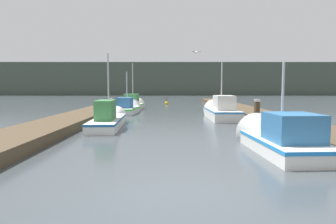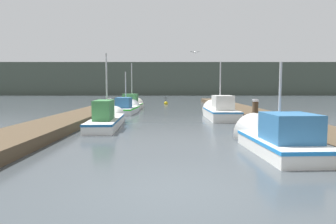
{
  "view_description": "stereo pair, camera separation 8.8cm",
  "coord_description": "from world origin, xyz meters",
  "px_view_note": "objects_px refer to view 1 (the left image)",
  "views": [
    {
      "loc": [
        -0.26,
        -5.76,
        2.08
      ],
      "look_at": [
        -0.16,
        13.21,
        0.46
      ],
      "focal_mm": 32.0,
      "sensor_mm": 36.0,
      "label": 1
    },
    {
      "loc": [
        -0.17,
        -5.76,
        2.08
      ],
      "look_at": [
        -0.16,
        13.21,
        0.46
      ],
      "focal_mm": 32.0,
      "sensor_mm": 36.0,
      "label": 2
    }
  ],
  "objects_px": {
    "mooring_piling_0": "(109,107)",
    "seagull_lead": "(195,52)",
    "fishing_boat_1": "(108,118)",
    "mooring_piling_1": "(255,112)",
    "channel_buoy": "(165,103)",
    "fishing_boat_3": "(126,108)",
    "mooring_piling_2": "(255,113)",
    "fishing_boat_0": "(277,138)",
    "fishing_boat_4": "(132,105)",
    "fishing_boat_2": "(219,111)"
  },
  "relations": [
    {
      "from": "fishing_boat_1",
      "to": "mooring_piling_1",
      "type": "height_order",
      "value": "fishing_boat_1"
    },
    {
      "from": "fishing_boat_3",
      "to": "fishing_boat_4",
      "type": "relative_size",
      "value": 1.05
    },
    {
      "from": "channel_buoy",
      "to": "seagull_lead",
      "type": "relative_size",
      "value": 1.7
    },
    {
      "from": "fishing_boat_2",
      "to": "fishing_boat_1",
      "type": "bearing_deg",
      "value": -148.64
    },
    {
      "from": "fishing_boat_4",
      "to": "channel_buoy",
      "type": "relative_size",
      "value": 5.2
    },
    {
      "from": "fishing_boat_0",
      "to": "fishing_boat_1",
      "type": "relative_size",
      "value": 0.75
    },
    {
      "from": "fishing_boat_3",
      "to": "channel_buoy",
      "type": "height_order",
      "value": "fishing_boat_3"
    },
    {
      "from": "fishing_boat_4",
      "to": "mooring_piling_2",
      "type": "xyz_separation_m",
      "value": [
        7.88,
        -12.16,
        0.27
      ]
    },
    {
      "from": "fishing_boat_2",
      "to": "seagull_lead",
      "type": "xyz_separation_m",
      "value": [
        -1.84,
        -2.17,
        3.58
      ]
    },
    {
      "from": "fishing_boat_1",
      "to": "seagull_lead",
      "type": "distance_m",
      "value": 6.27
    },
    {
      "from": "fishing_boat_1",
      "to": "mooring_piling_1",
      "type": "bearing_deg",
      "value": 1.33
    },
    {
      "from": "fishing_boat_3",
      "to": "seagull_lead",
      "type": "distance_m",
      "value": 8.68
    },
    {
      "from": "fishing_boat_3",
      "to": "mooring_piling_1",
      "type": "distance_m",
      "value": 11.0
    },
    {
      "from": "fishing_boat_0",
      "to": "fishing_boat_4",
      "type": "height_order",
      "value": "fishing_boat_4"
    },
    {
      "from": "fishing_boat_1",
      "to": "fishing_boat_3",
      "type": "xyz_separation_m",
      "value": [
        -0.12,
        8.08,
        -0.04
      ]
    },
    {
      "from": "fishing_boat_1",
      "to": "mooring_piling_1",
      "type": "relative_size",
      "value": 4.46
    },
    {
      "from": "mooring_piling_2",
      "to": "mooring_piling_0",
      "type": "bearing_deg",
      "value": 146.1
    },
    {
      "from": "fishing_boat_3",
      "to": "mooring_piling_2",
      "type": "distance_m",
      "value": 11.32
    },
    {
      "from": "fishing_boat_0",
      "to": "fishing_boat_3",
      "type": "xyz_separation_m",
      "value": [
        -6.81,
        14.07,
        -0.04
      ]
    },
    {
      "from": "channel_buoy",
      "to": "mooring_piling_2",
      "type": "bearing_deg",
      "value": -76.01
    },
    {
      "from": "fishing_boat_2",
      "to": "mooring_piling_0",
      "type": "bearing_deg",
      "value": 166.26
    },
    {
      "from": "fishing_boat_1",
      "to": "fishing_boat_4",
      "type": "height_order",
      "value": "fishing_boat_4"
    },
    {
      "from": "fishing_boat_3",
      "to": "seagull_lead",
      "type": "xyz_separation_m",
      "value": [
        4.85,
        -6.19,
        3.69
      ]
    },
    {
      "from": "fishing_boat_3",
      "to": "channel_buoy",
      "type": "bearing_deg",
      "value": 77.78
    },
    {
      "from": "fishing_boat_2",
      "to": "mooring_piling_2",
      "type": "bearing_deg",
      "value": -74.31
    },
    {
      "from": "mooring_piling_0",
      "to": "mooring_piling_1",
      "type": "relative_size",
      "value": 0.89
    },
    {
      "from": "mooring_piling_0",
      "to": "seagull_lead",
      "type": "bearing_deg",
      "value": -34.5
    },
    {
      "from": "fishing_boat_1",
      "to": "mooring_piling_0",
      "type": "bearing_deg",
      "value": 97.27
    },
    {
      "from": "fishing_boat_1",
      "to": "fishing_boat_4",
      "type": "relative_size",
      "value": 1.26
    },
    {
      "from": "fishing_boat_1",
      "to": "channel_buoy",
      "type": "xyz_separation_m",
      "value": [
        2.93,
        19.3,
        -0.27
      ]
    },
    {
      "from": "fishing_boat_2",
      "to": "fishing_boat_4",
      "type": "xyz_separation_m",
      "value": [
        -6.7,
        8.05,
        -0.07
      ]
    },
    {
      "from": "fishing_boat_1",
      "to": "mooring_piling_1",
      "type": "xyz_separation_m",
      "value": [
        7.91,
        0.58,
        0.3
      ]
    },
    {
      "from": "fishing_boat_1",
      "to": "seagull_lead",
      "type": "relative_size",
      "value": 11.14
    },
    {
      "from": "fishing_boat_4",
      "to": "mooring_piling_1",
      "type": "bearing_deg",
      "value": -52.09
    },
    {
      "from": "mooring_piling_2",
      "to": "fishing_boat_3",
      "type": "bearing_deg",
      "value": 134.09
    },
    {
      "from": "channel_buoy",
      "to": "fishing_boat_3",
      "type": "bearing_deg",
      "value": -105.23
    },
    {
      "from": "mooring_piling_2",
      "to": "channel_buoy",
      "type": "height_order",
      "value": "mooring_piling_2"
    },
    {
      "from": "fishing_boat_2",
      "to": "fishing_boat_3",
      "type": "bearing_deg",
      "value": 148.59
    },
    {
      "from": "mooring_piling_2",
      "to": "fishing_boat_0",
      "type": "bearing_deg",
      "value": -100.15
    },
    {
      "from": "fishing_boat_4",
      "to": "fishing_boat_2",
      "type": "bearing_deg",
      "value": -47.2
    },
    {
      "from": "mooring_piling_2",
      "to": "seagull_lead",
      "type": "height_order",
      "value": "seagull_lead"
    },
    {
      "from": "fishing_boat_1",
      "to": "mooring_piling_0",
      "type": "distance_m",
      "value": 5.97
    },
    {
      "from": "fishing_boat_0",
      "to": "mooring_piling_2",
      "type": "distance_m",
      "value": 6.04
    },
    {
      "from": "mooring_piling_0",
      "to": "seagull_lead",
      "type": "relative_size",
      "value": 2.21
    },
    {
      "from": "fishing_boat_4",
      "to": "mooring_piling_0",
      "type": "distance_m",
      "value": 6.32
    },
    {
      "from": "seagull_lead",
      "to": "channel_buoy",
      "type": "bearing_deg",
      "value": 88.43
    },
    {
      "from": "seagull_lead",
      "to": "fishing_boat_1",
      "type": "bearing_deg",
      "value": -165.6
    },
    {
      "from": "fishing_boat_1",
      "to": "fishing_boat_4",
      "type": "xyz_separation_m",
      "value": [
        -0.13,
        12.12,
        0.01
      ]
    },
    {
      "from": "fishing_boat_2",
      "to": "fishing_boat_0",
      "type": "bearing_deg",
      "value": -89.71
    },
    {
      "from": "fishing_boat_3",
      "to": "mooring_piling_1",
      "type": "xyz_separation_m",
      "value": [
        8.03,
        -7.51,
        0.34
      ]
    }
  ]
}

